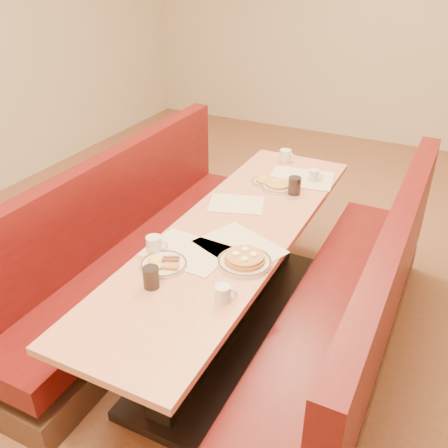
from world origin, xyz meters
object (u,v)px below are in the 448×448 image
at_px(booth_left, 135,255).
at_px(eggs_plate, 163,264).
at_px(coffee_mug_a, 223,293).
at_px(soda_tumbler_near, 151,277).
at_px(coffee_mug_b, 155,244).
at_px(coffee_mug_d, 286,156).
at_px(coffee_mug_c, 314,175).
at_px(diner_table, 233,282).
at_px(soda_tumbler_mid, 295,186).
at_px(pancake_plate, 245,260).
at_px(booth_right, 350,319).

xyz_separation_m(booth_left, eggs_plate, (0.57, -0.49, 0.40)).
height_order(coffee_mug_a, soda_tumbler_near, soda_tumbler_near).
relative_size(coffee_mug_b, coffee_mug_d, 0.95).
height_order(eggs_plate, coffee_mug_c, coffee_mug_c).
distance_m(diner_table, soda_tumbler_mid, 0.76).
bearing_deg(soda_tumbler_mid, diner_table, -104.27).
distance_m(diner_table, soda_tumbler_near, 0.80).
height_order(eggs_plate, soda_tumbler_near, soda_tumbler_near).
bearing_deg(booth_left, coffee_mug_b, -41.07).
distance_m(coffee_mug_b, coffee_mug_d, 1.51).
distance_m(diner_table, coffee_mug_d, 1.18).
bearing_deg(pancake_plate, eggs_plate, -150.69).
bearing_deg(soda_tumbler_near, eggs_plate, 104.96).
relative_size(eggs_plate, coffee_mug_c, 2.33).
bearing_deg(coffee_mug_b, soda_tumbler_mid, 47.38).
xyz_separation_m(booth_right, coffee_mug_c, (-0.52, 0.87, 0.43)).
bearing_deg(coffee_mug_c, coffee_mug_a, -83.31).
height_order(booth_left, coffee_mug_b, booth_left).
height_order(booth_left, soda_tumbler_near, booth_left).
xyz_separation_m(coffee_mug_c, soda_tumbler_mid, (-0.05, -0.26, 0.02)).
distance_m(eggs_plate, coffee_mug_c, 1.41).
xyz_separation_m(coffee_mug_a, soda_tumbler_near, (-0.36, -0.06, 0.01)).
xyz_separation_m(booth_left, booth_right, (1.46, 0.00, 0.00)).
height_order(diner_table, soda_tumbler_mid, soda_tumbler_mid).
height_order(coffee_mug_b, coffee_mug_d, coffee_mug_d).
distance_m(eggs_plate, soda_tumbler_near, 0.18).
bearing_deg(pancake_plate, coffee_mug_c, 89.73).
height_order(diner_table, coffee_mug_d, coffee_mug_d).
relative_size(booth_right, coffee_mug_d, 20.24).
bearing_deg(coffee_mug_a, booth_right, 29.78).
xyz_separation_m(pancake_plate, coffee_mug_c, (0.01, 1.16, 0.02)).
bearing_deg(eggs_plate, diner_table, 71.57).
relative_size(booth_left, booth_right, 1.00).
relative_size(booth_right, coffee_mug_a, 23.86).
distance_m(booth_left, pancake_plate, 1.06).
xyz_separation_m(coffee_mug_b, coffee_mug_d, (0.19, 1.50, 0.00)).
relative_size(booth_left, soda_tumbler_near, 22.74).
height_order(coffee_mug_b, coffee_mug_c, coffee_mug_b).
bearing_deg(diner_table, coffee_mug_a, -68.43).
relative_size(eggs_plate, coffee_mug_a, 2.33).
relative_size(coffee_mug_c, soda_tumbler_mid, 0.89).
height_order(pancake_plate, coffee_mug_a, coffee_mug_a).
distance_m(pancake_plate, coffee_mug_c, 1.16).
xyz_separation_m(diner_table, coffee_mug_c, (0.21, 0.87, 0.42)).
height_order(booth_left, booth_right, same).
relative_size(coffee_mug_c, coffee_mug_d, 0.85).
bearing_deg(diner_table, soda_tumbler_mid, 75.73).
xyz_separation_m(coffee_mug_c, soda_tumbler_near, (-0.33, -1.54, 0.01)).
distance_m(booth_left, coffee_mug_a, 1.23).
xyz_separation_m(coffee_mug_b, soda_tumbler_near, (0.16, -0.27, 0.01)).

